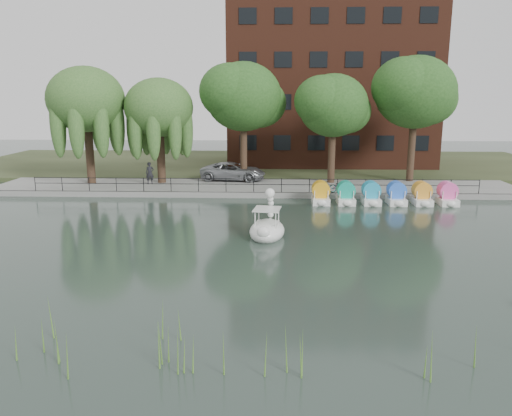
# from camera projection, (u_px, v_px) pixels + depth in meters

# --- Properties ---
(ground_plane) EXTENTS (120.00, 120.00, 0.00)m
(ground_plane) POSITION_uv_depth(u_px,v_px,m) (242.00, 254.00, 23.12)
(ground_plane) COLOR #394743
(promenade) EXTENTS (40.00, 6.00, 0.40)m
(promenade) POSITION_uv_depth(u_px,v_px,m) (255.00, 188.00, 38.68)
(promenade) COLOR gray
(promenade) RESTS_ON ground_plane
(kerb) EXTENTS (40.00, 0.25, 0.40)m
(kerb) POSITION_uv_depth(u_px,v_px,m) (254.00, 195.00, 35.80)
(kerb) COLOR gray
(kerb) RESTS_ON ground_plane
(land_strip) EXTENTS (60.00, 22.00, 0.36)m
(land_strip) POSITION_uv_depth(u_px,v_px,m) (260.00, 164.00, 52.33)
(land_strip) COLOR #47512D
(land_strip) RESTS_ON ground_plane
(railing) EXTENTS (32.00, 0.05, 1.00)m
(railing) POSITION_uv_depth(u_px,v_px,m) (254.00, 182.00, 35.79)
(railing) COLOR black
(railing) RESTS_ON promenade
(apartment_building) EXTENTS (20.00, 10.07, 18.00)m
(apartment_building) POSITION_uv_depth(u_px,v_px,m) (330.00, 73.00, 50.03)
(apartment_building) COLOR #4C1E16
(apartment_building) RESTS_ON land_strip
(willow_left) EXTENTS (5.88, 5.88, 9.01)m
(willow_left) POSITION_uv_depth(u_px,v_px,m) (86.00, 100.00, 38.15)
(willow_left) COLOR #473323
(willow_left) RESTS_ON promenade
(willow_mid) EXTENTS (5.32, 5.32, 8.15)m
(willow_mid) POSITION_uv_depth(u_px,v_px,m) (159.00, 108.00, 38.58)
(willow_mid) COLOR #473323
(willow_mid) RESTS_ON promenade
(broadleaf_center) EXTENTS (6.00, 6.00, 9.25)m
(broadleaf_center) POSITION_uv_depth(u_px,v_px,m) (243.00, 97.00, 39.15)
(broadleaf_center) COLOR #473323
(broadleaf_center) RESTS_ON promenade
(broadleaf_right) EXTENTS (5.40, 5.40, 8.32)m
(broadleaf_right) POSITION_uv_depth(u_px,v_px,m) (333.00, 106.00, 38.56)
(broadleaf_right) COLOR #473323
(broadleaf_right) RESTS_ON promenade
(broadleaf_far) EXTENTS (6.30, 6.30, 9.71)m
(broadleaf_far) POSITION_uv_depth(u_px,v_px,m) (415.00, 93.00, 39.09)
(broadleaf_far) COLOR #473323
(broadleaf_far) RESTS_ON promenade
(minivan) EXTENTS (3.32, 6.27, 1.68)m
(minivan) POSITION_uv_depth(u_px,v_px,m) (233.00, 170.00, 40.73)
(minivan) COLOR gray
(minivan) RESTS_ON promenade
(bicycle) EXTENTS (1.04, 1.82, 1.00)m
(bicycle) POSITION_uv_depth(u_px,v_px,m) (340.00, 185.00, 35.75)
(bicycle) COLOR gray
(bicycle) RESTS_ON promenade
(pedestrian) EXTENTS (0.83, 0.69, 1.98)m
(pedestrian) POSITION_uv_depth(u_px,v_px,m) (150.00, 172.00, 38.92)
(pedestrian) COLOR black
(pedestrian) RESTS_ON promenade
(swan_boat) EXTENTS (2.16, 3.06, 2.41)m
(swan_boat) POSITION_uv_depth(u_px,v_px,m) (267.00, 227.00, 25.88)
(swan_boat) COLOR white
(swan_boat) RESTS_ON ground_plane
(pedal_boat_row) EXTENTS (9.65, 1.70, 1.40)m
(pedal_boat_row) POSITION_uv_depth(u_px,v_px,m) (384.00, 195.00, 33.70)
(pedal_boat_row) COLOR white
(pedal_boat_row) RESTS_ON ground_plane
(reed_bank) EXTENTS (24.00, 2.40, 1.20)m
(reed_bank) POSITION_uv_depth(u_px,v_px,m) (293.00, 342.00, 13.66)
(reed_bank) COLOR #669938
(reed_bank) RESTS_ON ground_plane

